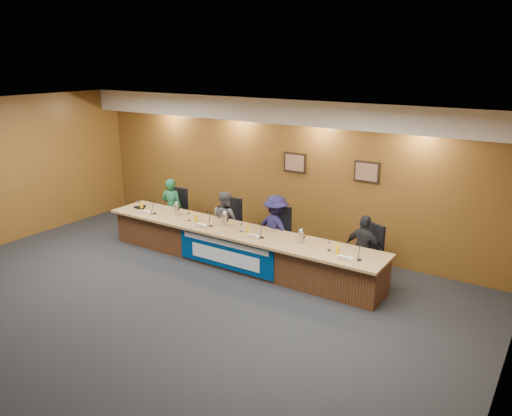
# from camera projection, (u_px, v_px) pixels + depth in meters

# --- Properties ---
(floor) EXTENTS (10.00, 10.00, 0.00)m
(floor) POSITION_uv_depth(u_px,v_px,m) (153.00, 313.00, 8.12)
(floor) COLOR black
(floor) RESTS_ON ground
(ceiling) EXTENTS (10.00, 8.00, 0.04)m
(ceiling) POSITION_uv_depth(u_px,v_px,m) (139.00, 114.00, 7.19)
(ceiling) COLOR silver
(ceiling) RESTS_ON wall_back
(wall_back) EXTENTS (10.00, 0.04, 3.20)m
(wall_back) POSITION_uv_depth(u_px,v_px,m) (279.00, 172.00, 10.86)
(wall_back) COLOR brown
(wall_back) RESTS_ON floor
(wall_right) EXTENTS (0.04, 8.00, 3.20)m
(wall_right) POSITION_uv_depth(u_px,v_px,m) (503.00, 305.00, 5.03)
(wall_right) COLOR brown
(wall_right) RESTS_ON floor
(soffit) EXTENTS (10.00, 0.50, 0.50)m
(soffit) POSITION_uv_depth(u_px,v_px,m) (274.00, 110.00, 10.26)
(soffit) COLOR beige
(soffit) RESTS_ON wall_back
(dais_body) EXTENTS (6.00, 0.80, 0.70)m
(dais_body) POSITION_uv_depth(u_px,v_px,m) (237.00, 248.00, 9.94)
(dais_body) COLOR #4A2814
(dais_body) RESTS_ON floor
(dais_top) EXTENTS (6.10, 0.95, 0.05)m
(dais_top) POSITION_uv_depth(u_px,v_px,m) (236.00, 231.00, 9.79)
(dais_top) COLOR #9B7547
(dais_top) RESTS_ON dais_body
(banner) EXTENTS (2.20, 0.02, 0.65)m
(banner) POSITION_uv_depth(u_px,v_px,m) (225.00, 253.00, 9.60)
(banner) COLOR navy
(banner) RESTS_ON dais_body
(banner_text_upper) EXTENTS (2.00, 0.01, 0.10)m
(banner_text_upper) POSITION_uv_depth(u_px,v_px,m) (224.00, 243.00, 9.53)
(banner_text_upper) COLOR silver
(banner_text_upper) RESTS_ON banner
(banner_text_lower) EXTENTS (1.60, 0.01, 0.28)m
(banner_text_lower) POSITION_uv_depth(u_px,v_px,m) (225.00, 257.00, 9.61)
(banner_text_lower) COLOR silver
(banner_text_lower) RESTS_ON banner
(wall_photo_left) EXTENTS (0.52, 0.04, 0.42)m
(wall_photo_left) POSITION_uv_depth(u_px,v_px,m) (295.00, 163.00, 10.55)
(wall_photo_left) COLOR black
(wall_photo_left) RESTS_ON wall_back
(wall_photo_right) EXTENTS (0.52, 0.04, 0.42)m
(wall_photo_right) POSITION_uv_depth(u_px,v_px,m) (367.00, 172.00, 9.71)
(wall_photo_right) COLOR black
(wall_photo_right) RESTS_ON wall_back
(panelist_a) EXTENTS (0.56, 0.44, 1.36)m
(panelist_a) POSITION_uv_depth(u_px,v_px,m) (172.00, 207.00, 11.46)
(panelist_a) COLOR #15502F
(panelist_a) RESTS_ON floor
(panelist_b) EXTENTS (0.74, 0.65, 1.29)m
(panelist_b) POSITION_uv_depth(u_px,v_px,m) (225.00, 220.00, 10.67)
(panelist_b) COLOR #4D4C51
(panelist_b) RESTS_ON floor
(panelist_c) EXTENTS (1.00, 0.72, 1.39)m
(panelist_c) POSITION_uv_depth(u_px,v_px,m) (276.00, 229.00, 9.99)
(panelist_c) COLOR #161338
(panelist_c) RESTS_ON floor
(panelist_d) EXTENTS (0.79, 0.39, 1.30)m
(panelist_d) POSITION_uv_depth(u_px,v_px,m) (364.00, 250.00, 9.02)
(panelist_d) COLOR black
(panelist_d) RESTS_ON floor
(office_chair_a) EXTENTS (0.54, 0.54, 0.08)m
(office_chair_a) POSITION_uv_depth(u_px,v_px,m) (175.00, 215.00, 11.60)
(office_chair_a) COLOR black
(office_chair_a) RESTS_ON floor
(office_chair_b) EXTENTS (0.50, 0.50, 0.08)m
(office_chair_b) POSITION_uv_depth(u_px,v_px,m) (228.00, 226.00, 10.80)
(office_chair_b) COLOR black
(office_chair_b) RESTS_ON floor
(office_chair_c) EXTENTS (0.58, 0.58, 0.08)m
(office_chair_c) POSITION_uv_depth(u_px,v_px,m) (278.00, 237.00, 10.13)
(office_chair_c) COLOR black
(office_chair_c) RESTS_ON floor
(office_chair_d) EXTENTS (0.63, 0.63, 0.08)m
(office_chair_d) POSITION_uv_depth(u_px,v_px,m) (365.00, 257.00, 9.15)
(office_chair_d) COLOR black
(office_chair_d) RESTS_ON floor
(nameplate_a) EXTENTS (0.24, 0.08, 0.10)m
(nameplate_a) POSITION_uv_depth(u_px,v_px,m) (144.00, 212.00, 10.75)
(nameplate_a) COLOR white
(nameplate_a) RESTS_ON dais_top
(microphone_a) EXTENTS (0.07, 0.07, 0.02)m
(microphone_a) POSITION_uv_depth(u_px,v_px,m) (155.00, 213.00, 10.75)
(microphone_a) COLOR black
(microphone_a) RESTS_ON dais_top
(juice_glass_a) EXTENTS (0.06, 0.06, 0.15)m
(juice_glass_a) POSITION_uv_depth(u_px,v_px,m) (142.00, 206.00, 11.03)
(juice_glass_a) COLOR #FFB700
(juice_glass_a) RESTS_ON dais_top
(water_glass_a) EXTENTS (0.08, 0.08, 0.18)m
(water_glass_a) POSITION_uv_depth(u_px,v_px,m) (138.00, 205.00, 11.06)
(water_glass_a) COLOR silver
(water_glass_a) RESTS_ON dais_top
(nameplate_b) EXTENTS (0.24, 0.08, 0.10)m
(nameplate_b) POSITION_uv_depth(u_px,v_px,m) (199.00, 225.00, 9.90)
(nameplate_b) COLOR white
(nameplate_b) RESTS_ON dais_top
(microphone_b) EXTENTS (0.07, 0.07, 0.02)m
(microphone_b) POSITION_uv_depth(u_px,v_px,m) (211.00, 226.00, 9.97)
(microphone_b) COLOR black
(microphone_b) RESTS_ON dais_top
(juice_glass_b) EXTENTS (0.06, 0.06, 0.15)m
(juice_glass_b) POSITION_uv_depth(u_px,v_px,m) (196.00, 219.00, 10.20)
(juice_glass_b) COLOR #FFB700
(juice_glass_b) RESTS_ON dais_top
(water_glass_b) EXTENTS (0.08, 0.08, 0.18)m
(water_glass_b) POSITION_uv_depth(u_px,v_px,m) (189.00, 216.00, 10.29)
(water_glass_b) COLOR silver
(water_glass_b) RESTS_ON dais_top
(nameplate_c) EXTENTS (0.24, 0.08, 0.10)m
(nameplate_c) POSITION_uv_depth(u_px,v_px,m) (252.00, 236.00, 9.31)
(nameplate_c) COLOR white
(nameplate_c) RESTS_ON dais_top
(microphone_c) EXTENTS (0.07, 0.07, 0.02)m
(microphone_c) POSITION_uv_depth(u_px,v_px,m) (262.00, 238.00, 9.32)
(microphone_c) COLOR black
(microphone_c) RESTS_ON dais_top
(juice_glass_c) EXTENTS (0.06, 0.06, 0.15)m
(juice_glass_c) POSITION_uv_depth(u_px,v_px,m) (248.00, 230.00, 9.53)
(juice_glass_c) COLOR #FFB700
(juice_glass_c) RESTS_ON dais_top
(water_glass_c) EXTENTS (0.08, 0.08, 0.18)m
(water_glass_c) POSITION_uv_depth(u_px,v_px,m) (241.00, 227.00, 9.63)
(water_glass_c) COLOR silver
(water_glass_c) RESTS_ON dais_top
(nameplate_d) EXTENTS (0.24, 0.08, 0.10)m
(nameplate_d) POSITION_uv_depth(u_px,v_px,m) (344.00, 258.00, 8.28)
(nameplate_d) COLOR white
(nameplate_d) RESTS_ON dais_top
(microphone_d) EXTENTS (0.07, 0.07, 0.02)m
(microphone_d) POSITION_uv_depth(u_px,v_px,m) (359.00, 260.00, 8.30)
(microphone_d) COLOR black
(microphone_d) RESTS_ON dais_top
(juice_glass_d) EXTENTS (0.06, 0.06, 0.15)m
(juice_glass_d) POSITION_uv_depth(u_px,v_px,m) (338.00, 250.00, 8.54)
(juice_glass_d) COLOR #FFB700
(juice_glass_d) RESTS_ON dais_top
(water_glass_d) EXTENTS (0.08, 0.08, 0.18)m
(water_glass_d) POSITION_uv_depth(u_px,v_px,m) (330.00, 246.00, 8.69)
(water_glass_d) COLOR silver
(water_glass_d) RESTS_ON dais_top
(carafe_left) EXTENTS (0.11, 0.11, 0.25)m
(carafe_left) POSITION_uv_depth(u_px,v_px,m) (177.00, 209.00, 10.65)
(carafe_left) COLOR silver
(carafe_left) RESTS_ON dais_top
(carafe_mid) EXTENTS (0.13, 0.13, 0.25)m
(carafe_mid) POSITION_uv_depth(u_px,v_px,m) (225.00, 220.00, 9.97)
(carafe_mid) COLOR silver
(carafe_mid) RESTS_ON dais_top
(carafe_right) EXTENTS (0.12, 0.12, 0.22)m
(carafe_right) POSITION_uv_depth(u_px,v_px,m) (301.00, 237.00, 9.03)
(carafe_right) COLOR silver
(carafe_right) RESTS_ON dais_top
(speakerphone) EXTENTS (0.32, 0.32, 0.05)m
(speakerphone) POSITION_uv_depth(u_px,v_px,m) (141.00, 207.00, 11.14)
(speakerphone) COLOR black
(speakerphone) RESTS_ON dais_top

